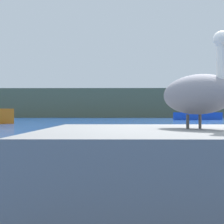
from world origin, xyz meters
name	(u,v)px	position (x,y,z in m)	size (l,w,h in m)	color
ground_plane	(212,193)	(0.00, 0.00, 0.00)	(260.00, 260.00, 0.00)	navy
hillside_backdrop	(120,104)	(0.00, 72.86, 3.10)	(140.00, 16.23, 6.19)	#5B664C
pier_dock	(197,166)	(-0.27, -0.40, 0.37)	(3.02, 2.67, 0.73)	slate
pelican	(198,93)	(-0.26, -0.41, 1.09)	(0.83, 1.16, 0.90)	slate
fishing_boat_blue	(198,114)	(10.35, 41.96, 0.74)	(7.01, 4.68, 4.90)	blue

